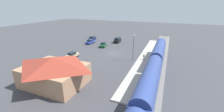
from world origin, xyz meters
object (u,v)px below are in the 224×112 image
(sedan_green, at_px, (103,45))
(light_pole_near_platform, at_px, (133,44))
(pedestrian_on_platform, at_px, (144,56))
(suv_black, at_px, (118,40))
(sedan_navy, at_px, (92,38))
(sedan_tan, at_px, (72,55))
(station_building, at_px, (54,70))
(sedan_blue, at_px, (90,42))

(sedan_green, relative_size, light_pole_near_platform, 0.63)
(pedestrian_on_platform, distance_m, suv_black, 22.37)
(sedan_navy, bearing_deg, sedan_tan, 105.07)
(station_building, xyz_separation_m, pedestrian_on_platform, (-14.15, -19.51, -1.68))
(sedan_green, height_order, light_pole_near_platform, light_pole_near_platform)
(sedan_blue, bearing_deg, suv_black, -147.71)
(suv_black, distance_m, sedan_green, 8.94)
(sedan_green, bearing_deg, sedan_blue, -17.72)
(sedan_blue, xyz_separation_m, sedan_tan, (-3.68, 16.83, 0.00))
(sedan_blue, relative_size, sedan_navy, 1.01)
(light_pole_near_platform, bearing_deg, sedan_tan, 15.30)
(station_building, distance_m, suv_black, 36.75)
(suv_black, height_order, sedan_tan, suv_black)
(suv_black, xyz_separation_m, light_pole_near_platform, (-11.36, 18.27, 3.63))
(station_building, height_order, suv_black, station_building)
(pedestrian_on_platform, height_order, light_pole_near_platform, light_pole_near_platform)
(sedan_tan, bearing_deg, sedan_navy, -74.93)
(light_pole_near_platform, bearing_deg, sedan_blue, -29.58)
(sedan_navy, xyz_separation_m, sedan_tan, (-6.11, 22.68, 0.00))
(sedan_blue, bearing_deg, sedan_green, 162.28)
(sedan_navy, distance_m, light_pole_near_platform, 29.90)
(suv_black, xyz_separation_m, sedan_tan, (6.18, 23.06, -0.27))
(sedan_blue, height_order, sedan_tan, same)
(sedan_navy, distance_m, sedan_tan, 23.49)
(sedan_blue, xyz_separation_m, suv_black, (-9.86, -6.23, 0.27))
(sedan_green, bearing_deg, sedan_navy, -40.41)
(pedestrian_on_platform, bearing_deg, sedan_tan, 15.99)
(station_building, bearing_deg, sedan_blue, -71.81)
(station_building, relative_size, sedan_blue, 2.69)
(station_building, height_order, pedestrian_on_platform, station_building)
(pedestrian_on_platform, xyz_separation_m, light_pole_near_platform, (2.95, 1.07, 3.50))
(sedan_blue, relative_size, suv_black, 0.92)
(sedan_blue, distance_m, sedan_navy, 6.33)
(sedan_navy, relative_size, light_pole_near_platform, 0.60)
(station_building, height_order, sedan_navy, station_building)
(suv_black, distance_m, sedan_tan, 23.88)
(pedestrian_on_platform, bearing_deg, station_building, 54.04)
(pedestrian_on_platform, relative_size, sedan_tan, 0.38)
(suv_black, bearing_deg, pedestrian_on_platform, 129.76)
(sedan_navy, bearing_deg, sedan_green, 139.59)
(sedan_tan, bearing_deg, sedan_green, -103.23)
(sedan_tan, bearing_deg, station_building, 114.93)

